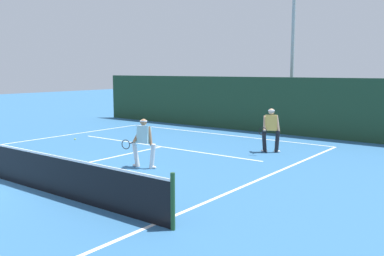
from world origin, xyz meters
name	(u,v)px	position (x,y,z in m)	size (l,w,h in m)	color
ground_plane	(6,180)	(0.00, 0.00, 0.00)	(80.00, 80.00, 0.00)	#306495
court_line_baseline_far	(219,134)	(0.00, 10.55, 0.00)	(11.01, 0.10, 0.01)	white
court_line_sideline_right	(154,224)	(5.51, 0.00, 0.00)	(0.10, 21.10, 0.01)	white
court_line_service	(161,147)	(0.00, 6.43, 0.00)	(8.98, 0.10, 0.01)	white
court_line_centre	(97,160)	(0.00, 3.20, 0.00)	(0.10, 6.40, 0.01)	white
tennis_net	(5,162)	(0.00, 0.00, 0.51)	(12.06, 0.09, 1.11)	#1E4723
player_near	(143,141)	(1.96, 3.40, 0.84)	(0.87, 0.89, 1.54)	silver
player_far	(271,128)	(3.95, 8.02, 0.89)	(0.70, 0.94, 1.62)	black
tennis_ball	(75,139)	(-4.08, 5.40, 0.03)	(0.07, 0.07, 0.07)	#D1E033
back_fence_windscreen	(240,104)	(0.00, 12.39, 1.34)	(18.53, 0.12, 2.68)	#1D3C26
light_pole	(293,31)	(1.91, 14.25, 4.96)	(0.55, 0.44, 8.18)	#9EA39E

